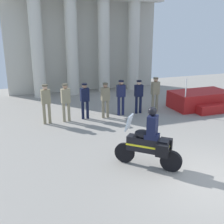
{
  "coord_description": "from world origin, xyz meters",
  "views": [
    {
      "loc": [
        -4.79,
        -5.51,
        4.11
      ],
      "look_at": [
        -1.45,
        3.71,
        1.03
      ],
      "focal_mm": 44.39,
      "sensor_mm": 36.0,
      "label": 1
    }
  ],
  "objects_px": {
    "reviewing_stand": "(201,100)",
    "officer_in_row_1": "(66,100)",
    "motorcycle_with_rider": "(150,143)",
    "officer_in_row_0": "(46,101)",
    "officer_in_row_4": "(121,95)",
    "officer_in_row_2": "(85,98)",
    "officer_in_row_3": "(105,97)",
    "officer_in_row_5": "(139,94)",
    "officer_in_row_6": "(155,92)"
  },
  "relations": [
    {
      "from": "officer_in_row_3",
      "to": "motorcycle_with_rider",
      "type": "distance_m",
      "value": 4.92
    },
    {
      "from": "officer_in_row_4",
      "to": "officer_in_row_6",
      "type": "bearing_deg",
      "value": 173.01
    },
    {
      "from": "reviewing_stand",
      "to": "officer_in_row_5",
      "type": "bearing_deg",
      "value": 175.23
    },
    {
      "from": "reviewing_stand",
      "to": "officer_in_row_4",
      "type": "bearing_deg",
      "value": 176.06
    },
    {
      "from": "motorcycle_with_rider",
      "to": "officer_in_row_1",
      "type": "bearing_deg",
      "value": -30.13
    },
    {
      "from": "officer_in_row_1",
      "to": "officer_in_row_3",
      "type": "bearing_deg",
      "value": 173.22
    },
    {
      "from": "reviewing_stand",
      "to": "officer_in_row_6",
      "type": "relative_size",
      "value": 1.74
    },
    {
      "from": "officer_in_row_5",
      "to": "officer_in_row_6",
      "type": "height_order",
      "value": "officer_in_row_6"
    },
    {
      "from": "officer_in_row_6",
      "to": "motorcycle_with_rider",
      "type": "distance_m",
      "value": 5.71
    },
    {
      "from": "officer_in_row_1",
      "to": "officer_in_row_5",
      "type": "relative_size",
      "value": 1.05
    },
    {
      "from": "officer_in_row_1",
      "to": "officer_in_row_4",
      "type": "xyz_separation_m",
      "value": [
        2.62,
        0.05,
        -0.01
      ]
    },
    {
      "from": "officer_in_row_5",
      "to": "motorcycle_with_rider",
      "type": "relative_size",
      "value": 0.85
    },
    {
      "from": "officer_in_row_3",
      "to": "motorcycle_with_rider",
      "type": "relative_size",
      "value": 0.86
    },
    {
      "from": "officer_in_row_0",
      "to": "officer_in_row_4",
      "type": "relative_size",
      "value": 1.03
    },
    {
      "from": "officer_in_row_0",
      "to": "motorcycle_with_rider",
      "type": "height_order",
      "value": "motorcycle_with_rider"
    },
    {
      "from": "reviewing_stand",
      "to": "officer_in_row_2",
      "type": "relative_size",
      "value": 1.83
    },
    {
      "from": "reviewing_stand",
      "to": "officer_in_row_0",
      "type": "height_order",
      "value": "reviewing_stand"
    },
    {
      "from": "officer_in_row_0",
      "to": "officer_in_row_4",
      "type": "bearing_deg",
      "value": 176.85
    },
    {
      "from": "officer_in_row_0",
      "to": "motorcycle_with_rider",
      "type": "relative_size",
      "value": 0.91
    },
    {
      "from": "officer_in_row_4",
      "to": "officer_in_row_5",
      "type": "xyz_separation_m",
      "value": [
        0.91,
        -0.01,
        -0.04
      ]
    },
    {
      "from": "motorcycle_with_rider",
      "to": "reviewing_stand",
      "type": "bearing_deg",
      "value": -96.04
    },
    {
      "from": "officer_in_row_4",
      "to": "motorcycle_with_rider",
      "type": "xyz_separation_m",
      "value": [
        -1.08,
        -5.04,
        -0.2
      ]
    },
    {
      "from": "officer_in_row_2",
      "to": "officer_in_row_5",
      "type": "distance_m",
      "value": 2.66
    },
    {
      "from": "reviewing_stand",
      "to": "officer_in_row_3",
      "type": "relative_size",
      "value": 1.83
    },
    {
      "from": "officer_in_row_3",
      "to": "officer_in_row_4",
      "type": "distance_m",
      "value": 0.83
    },
    {
      "from": "reviewing_stand",
      "to": "officer_in_row_2",
      "type": "xyz_separation_m",
      "value": [
        -6.07,
        0.33,
        0.56
      ]
    },
    {
      "from": "officer_in_row_1",
      "to": "officer_in_row_6",
      "type": "relative_size",
      "value": 0.99
    },
    {
      "from": "officer_in_row_6",
      "to": "officer_in_row_0",
      "type": "bearing_deg",
      "value": -4.45
    },
    {
      "from": "officer_in_row_4",
      "to": "motorcycle_with_rider",
      "type": "bearing_deg",
      "value": 73.92
    },
    {
      "from": "officer_in_row_0",
      "to": "officer_in_row_1",
      "type": "xyz_separation_m",
      "value": [
        0.85,
        0.0,
        -0.02
      ]
    },
    {
      "from": "officer_in_row_2",
      "to": "officer_in_row_4",
      "type": "distance_m",
      "value": 1.74
    },
    {
      "from": "reviewing_stand",
      "to": "officer_in_row_4",
      "type": "relative_size",
      "value": 1.79
    },
    {
      "from": "motorcycle_with_rider",
      "to": "officer_in_row_4",
      "type": "bearing_deg",
      "value": -59.38
    },
    {
      "from": "officer_in_row_1",
      "to": "motorcycle_with_rider",
      "type": "xyz_separation_m",
      "value": [
        1.54,
        -4.99,
        -0.21
      ]
    },
    {
      "from": "officer_in_row_4",
      "to": "officer_in_row_5",
      "type": "distance_m",
      "value": 0.91
    },
    {
      "from": "reviewing_stand",
      "to": "officer_in_row_0",
      "type": "bearing_deg",
      "value": 178.19
    },
    {
      "from": "reviewing_stand",
      "to": "officer_in_row_2",
      "type": "bearing_deg",
      "value": 176.9
    },
    {
      "from": "officer_in_row_5",
      "to": "motorcycle_with_rider",
      "type": "distance_m",
      "value": 5.41
    },
    {
      "from": "officer_in_row_1",
      "to": "officer_in_row_0",
      "type": "bearing_deg",
      "value": -3.86
    },
    {
      "from": "officer_in_row_6",
      "to": "motorcycle_with_rider",
      "type": "bearing_deg",
      "value": 56.14
    },
    {
      "from": "officer_in_row_2",
      "to": "officer_in_row_3",
      "type": "xyz_separation_m",
      "value": [
        0.92,
        -0.17,
        -0.0
      ]
    },
    {
      "from": "officer_in_row_0",
      "to": "officer_in_row_1",
      "type": "relative_size",
      "value": 1.02
    },
    {
      "from": "officer_in_row_0",
      "to": "motorcycle_with_rider",
      "type": "bearing_deg",
      "value": 111.62
    },
    {
      "from": "officer_in_row_3",
      "to": "officer_in_row_4",
      "type": "height_order",
      "value": "officer_in_row_4"
    },
    {
      "from": "officer_in_row_3",
      "to": "officer_in_row_4",
      "type": "relative_size",
      "value": 0.98
    },
    {
      "from": "officer_in_row_2",
      "to": "officer_in_row_3",
      "type": "bearing_deg",
      "value": 165.67
    },
    {
      "from": "reviewing_stand",
      "to": "officer_in_row_1",
      "type": "bearing_deg",
      "value": 177.95
    },
    {
      "from": "officer_in_row_0",
      "to": "officer_in_row_1",
      "type": "height_order",
      "value": "officer_in_row_0"
    },
    {
      "from": "officer_in_row_1",
      "to": "motorcycle_with_rider",
      "type": "height_order",
      "value": "motorcycle_with_rider"
    },
    {
      "from": "officer_in_row_2",
      "to": "motorcycle_with_rider",
      "type": "distance_m",
      "value": 5.12
    }
  ]
}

